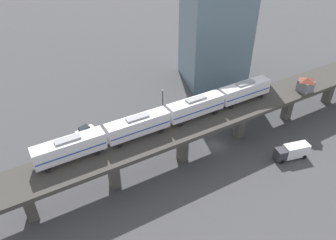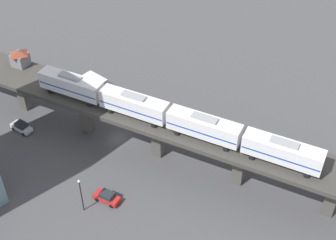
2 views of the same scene
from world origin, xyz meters
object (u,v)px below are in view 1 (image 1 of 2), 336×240
object	(u,v)px
street_lamp	(163,100)
delivery_truck	(292,151)
street_car_white	(85,130)
office_tower	(216,18)
subway_train	(168,116)
street_car_red	(161,120)
street_car_silver	(257,108)
signal_hut	(306,84)

from	to	relation	value
street_lamp	delivery_truck	bearing A→B (deg)	44.60
street_car_white	office_tower	bearing A→B (deg)	116.54
subway_train	street_car_red	bearing A→B (deg)	173.26
subway_train	street_lamp	world-z (taller)	subway_train
delivery_truck	street_lamp	size ratio (longest dim) A/B	1.05
street_car_red	street_car_silver	size ratio (longest dim) A/B	1.02
signal_hut	office_tower	size ratio (longest dim) A/B	0.11
delivery_truck	street_lamp	world-z (taller)	street_lamp
subway_train	street_car_silver	size ratio (longest dim) A/B	10.54
street_car_white	street_lamp	size ratio (longest dim) A/B	0.68
street_car_white	street_lamp	bearing A→B (deg)	100.65
office_tower	delivery_truck	bearing A→B (deg)	5.93
subway_train	street_lamp	xyz separation A→B (m)	(-16.74, 2.83, -6.91)
subway_train	street_car_red	world-z (taller)	subway_train
signal_hut	street_car_silver	world-z (taller)	signal_hut
delivery_truck	office_tower	bearing A→B (deg)	-174.07
subway_train	delivery_truck	size ratio (longest dim) A/B	6.67
signal_hut	office_tower	world-z (taller)	office_tower
subway_train	street_car_silver	xyz separation A→B (m)	(-12.38, 26.35, -10.08)
signal_hut	street_lamp	xyz separation A→B (m)	(-10.96, -30.63, -6.17)
street_car_silver	delivery_truck	bearing A→B (deg)	-4.14
signal_hut	street_car_silver	xyz separation A→B (m)	(-6.60, -7.10, -9.34)
street_car_red	street_car_silver	world-z (taller)	same
office_tower	subway_train	bearing A→B (deg)	-33.56
subway_train	delivery_truck	bearing A→B (deg)	77.01
street_lamp	office_tower	xyz separation A→B (m)	(-15.11, 18.30, 13.89)
street_car_red	delivery_truck	world-z (taller)	delivery_truck
street_lamp	subway_train	bearing A→B (deg)	-9.60
subway_train	street_car_red	size ratio (longest dim) A/B	10.34
signal_hut	delivery_truck	bearing A→B (deg)	-36.06
street_car_white	office_tower	distance (m)	45.25
office_tower	street_lamp	bearing A→B (deg)	-50.44
street_car_silver	delivery_truck	distance (m)	18.23
street_lamp	street_car_white	bearing A→B (deg)	-79.35
street_car_silver	delivery_truck	xyz separation A→B (m)	(18.16, -1.31, 0.82)
subway_train	street_car_white	size ratio (longest dim) A/B	10.33
street_car_white	office_tower	world-z (taller)	office_tower
street_lamp	street_car_red	bearing A→B (deg)	-18.99
street_car_silver	street_lamp	xyz separation A→B (m)	(-4.36, -23.52, 3.17)
street_car_silver	delivery_truck	world-z (taller)	delivery_truck
street_car_red	delivery_truck	distance (m)	30.08
office_tower	street_car_silver	bearing A→B (deg)	15.02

